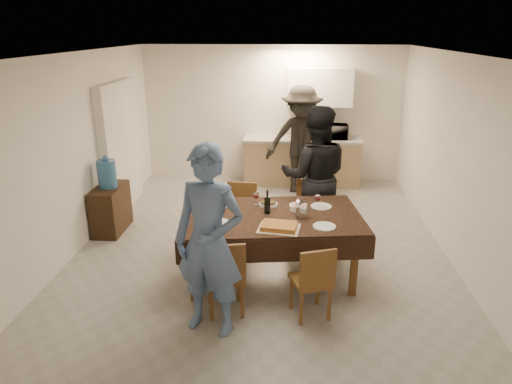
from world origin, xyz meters
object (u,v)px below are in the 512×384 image
person_far (315,177)px  water_jug (107,174)px  savoury_tart (279,226)px  dining_table (271,218)px  console (111,209)px  water_pitcher (302,209)px  person_kitchen (301,140)px  microwave (334,131)px  wine_bottle (267,201)px  person_near (209,242)px

person_far → water_jug: bearing=-1.9°
water_jug → savoury_tart: 2.99m
dining_table → console: dining_table is taller
water_pitcher → savoury_tart: water_pitcher is taller
water_jug → person_kitchen: (2.84, 2.00, 0.08)m
water_jug → person_kitchen: size_ratio=0.21×
microwave → person_far: person_far is taller
console → savoury_tart: size_ratio=1.68×
water_jug → wine_bottle: (2.39, -1.14, 0.08)m
person_near → water_pitcher: bearing=62.8°
savoury_tart → person_far: bearing=72.5°
console → microwave: size_ratio=1.53×
savoury_tart → microwave: microwave is taller
person_kitchen → person_near: bearing=-102.7°
dining_table → wine_bottle: (-0.05, 0.05, 0.19)m
console → person_near: bearing=-49.8°
water_jug → savoury_tart: water_jug is taller
water_pitcher → person_kitchen: 3.23m
person_near → person_far: (1.10, 2.10, 0.01)m
wine_bottle → microwave: (1.08, 3.58, 0.07)m
person_far → console: bearing=-1.9°
dining_table → wine_bottle: bearing=127.3°
dining_table → person_far: person_far is taller
console → wine_bottle: wine_bottle is taller
console → water_jug: size_ratio=1.86×
wine_bottle → savoury_tart: bearing=-70.8°
person_kitchen → water_pitcher: bearing=-90.9°
dining_table → wine_bottle: wine_bottle is taller
console → water_pitcher: size_ratio=3.58×
water_jug → savoury_tart: size_ratio=0.90×
microwave → water_jug: bearing=35.1°
wine_bottle → person_far: (0.60, 1.00, 0.00)m
console → person_kitchen: person_kitchen is taller
person_near → wine_bottle: bearing=80.3°
person_kitchen → console: bearing=-144.9°
dining_table → water_pitcher: size_ratio=10.76×
water_pitcher → water_jug: bearing=156.1°
person_near → savoury_tart: bearing=60.6°
person_kitchen → dining_table: bearing=-97.2°
water_pitcher → microwave: (0.68, 3.68, 0.12)m
water_jug → savoury_tart: bearing=-31.7°
wine_bottle → savoury_tart: 0.47m
water_pitcher → wine_bottle: bearing=166.0°
water_jug → water_pitcher: 3.05m
dining_table → savoury_tart: (0.10, -0.38, 0.07)m
savoury_tart → person_far: 1.50m
water_pitcher → console: bearing=156.1°
console → water_jug: water_jug is taller
water_pitcher → person_kitchen: size_ratio=0.11×
savoury_tart → person_kitchen: (0.30, 3.56, 0.13)m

